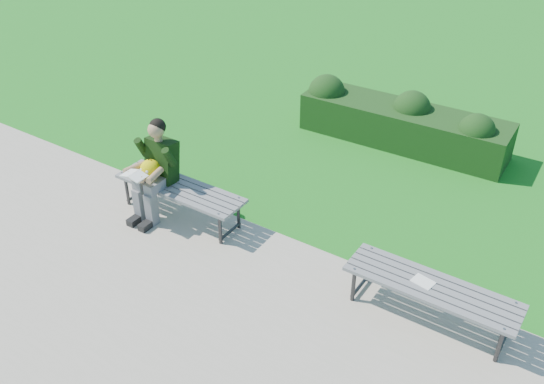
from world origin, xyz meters
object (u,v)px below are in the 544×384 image
object	(u,v)px
hedge	(400,121)
bench_right	(432,289)
bench_left	(180,190)
paper_sheet	(423,282)
seated_boy	(155,167)

from	to	relation	value
hedge	bench_right	distance (m)	3.93
bench_left	paper_sheet	world-z (taller)	bench_left
hedge	seated_boy	bearing A→B (deg)	-117.33
paper_sheet	bench_left	bearing A→B (deg)	179.86
hedge	seated_boy	size ratio (longest dim) A/B	2.50
bench_right	seated_boy	xyz separation A→B (m)	(-3.67, -0.09, 0.30)
bench_right	paper_sheet	world-z (taller)	bench_right
bench_left	bench_right	distance (m)	3.37
bench_right	seated_boy	world-z (taller)	seated_boy
bench_right	hedge	bearing A→B (deg)	117.78
paper_sheet	bench_right	bearing A→B (deg)	-0.00
hedge	paper_sheet	xyz separation A→B (m)	(1.73, -3.47, 0.10)
seated_boy	hedge	bearing A→B (deg)	62.67
hedge	bench_right	bearing A→B (deg)	-62.22
hedge	seated_boy	world-z (taller)	seated_boy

